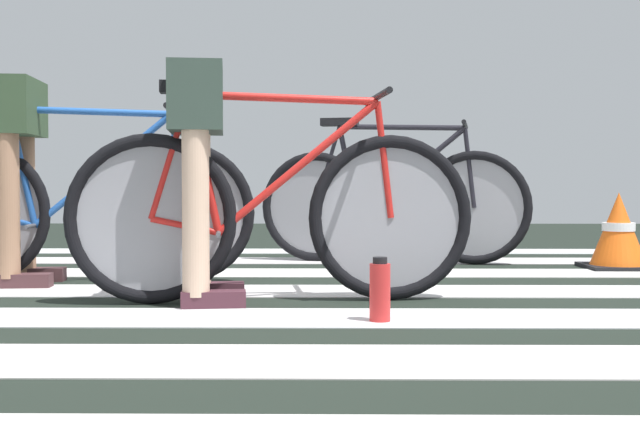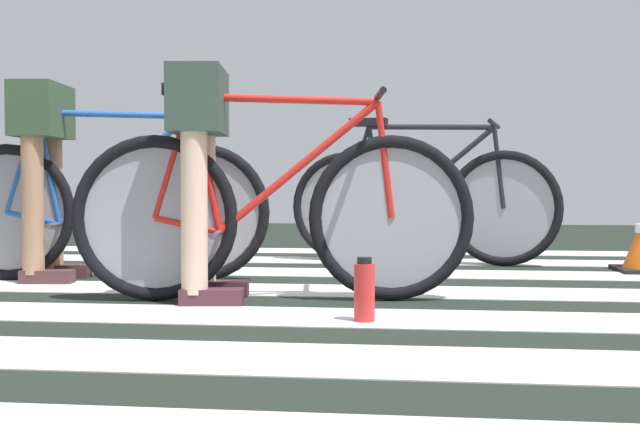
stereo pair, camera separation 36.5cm
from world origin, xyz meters
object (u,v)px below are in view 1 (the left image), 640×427
Objects in this scene: bicycle_2_of_3 at (81,208)px; cyclist_2_of_3 at (17,152)px; cyclist_1_of_3 at (198,150)px; traffic_cone at (618,233)px; bicycle_3_of_3 at (392,203)px; water_bottle at (380,291)px; bicycle_1_of_3 at (272,212)px.

bicycle_2_of_3 is 1.69× the size of cyclist_2_of_3.
cyclist_1_of_3 reaches higher than traffic_cone.
bicycle_3_of_3 reaches higher than water_bottle.
bicycle_3_of_3 is (0.65, 1.74, 0.00)m from bicycle_1_of_3.
traffic_cone is at bearing 24.97° from cyclist_1_of_3.
bicycle_1_of_3 is 1.01× the size of bicycle_3_of_3.
bicycle_3_of_3 reaches higher than traffic_cone.
bicycle_1_of_3 is 1.18m from bicycle_2_of_3.
cyclist_2_of_3 is 0.60× the size of bicycle_3_of_3.
bicycle_2_of_3 is at bearing 129.51° from cyclist_1_of_3.
water_bottle is (1.44, -1.11, -0.27)m from bicycle_2_of_3.
water_bottle is at bearing -43.28° from bicycle_2_of_3.
bicycle_1_of_3 is 3.79× the size of traffic_cone.
water_bottle is (1.75, -1.09, -0.55)m from cyclist_2_of_3.
cyclist_2_of_3 is 2.13m from water_bottle.
traffic_cone is at bearing 28.07° from bicycle_1_of_3.
traffic_cone is (3.29, 0.81, -0.45)m from cyclist_2_of_3.
water_bottle is at bearing -56.61° from bicycle_1_of_3.
traffic_cone is (1.32, -0.34, -0.17)m from bicycle_3_of_3.
cyclist_2_of_3 reaches higher than cyclist_1_of_3.
bicycle_2_of_3 is 2.00m from bicycle_3_of_3.
cyclist_1_of_3 reaches higher than bicycle_3_of_3.
bicycle_2_of_3 is at bearing 142.17° from water_bottle.
bicycle_3_of_3 is at bearing 84.36° from water_bottle.
cyclist_1_of_3 is 0.97× the size of cyclist_2_of_3.
cyclist_2_of_3 is 2.30m from bicycle_3_of_3.
water_bottle is (0.74, -0.46, -0.53)m from cyclist_1_of_3.
traffic_cone is at bearing -3.22° from bicycle_3_of_3.
bicycle_2_of_3 is at bearing 141.22° from bicycle_1_of_3.
bicycle_2_of_3 reaches higher than water_bottle.
cyclist_1_of_3 is 4.21× the size of water_bottle.
bicycle_1_of_3 is 0.71m from water_bottle.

